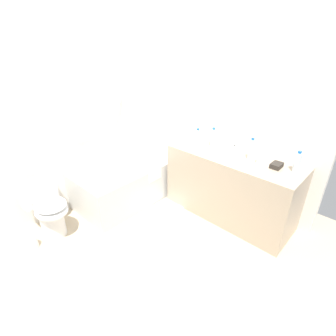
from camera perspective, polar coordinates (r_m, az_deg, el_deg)
ground_plane at (r=2.96m, az=-7.63°, el=-16.69°), size 3.98×3.98×0.00m
wall_back_tiled at (r=3.29m, az=-23.00°, el=11.14°), size 3.38×0.10×2.49m
wall_right_mirror at (r=3.40m, az=11.77°, el=13.20°), size 0.10×2.72×2.49m
bathtub at (r=3.61m, az=-7.88°, el=-2.20°), size 1.58×0.77×1.34m
toilet at (r=3.16m, az=-25.17°, el=-8.30°), size 0.38×0.53×0.67m
vanity_counter at (r=3.23m, az=13.72°, el=-3.95°), size 0.60×1.55×0.83m
sink_basin at (r=3.06m, az=12.69°, el=3.60°), size 0.34×0.34×0.04m
sink_faucet at (r=3.22m, az=14.52°, el=4.76°), size 0.13×0.15×0.07m
water_bottle_0 at (r=3.23m, az=10.00°, el=6.77°), size 0.06×0.06×0.23m
water_bottle_1 at (r=3.27m, az=6.62°, el=7.00°), size 0.06×0.06×0.20m
water_bottle_2 at (r=2.94m, az=18.05°, el=3.95°), size 0.06×0.06×0.25m
water_bottle_3 at (r=2.85m, az=26.84°, el=1.14°), size 0.06×0.06×0.23m
drinking_glass_0 at (r=2.91m, az=19.79°, el=1.96°), size 0.06×0.06×0.10m
drinking_glass_1 at (r=3.23m, az=8.38°, el=5.86°), size 0.08×0.08×0.10m
drinking_glass_2 at (r=3.40m, az=5.14°, el=6.94°), size 0.08×0.08×0.08m
amenity_basket at (r=2.89m, az=23.02°, el=0.54°), size 0.14×0.10×0.05m
bath_mat at (r=3.48m, az=0.41°, el=-8.62°), size 0.69×0.32×0.01m
toilet_paper_roll at (r=3.22m, az=-27.99°, el=-14.53°), size 0.11×0.11×0.13m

